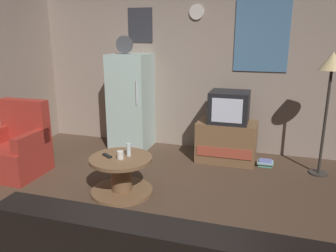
% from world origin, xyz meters
% --- Properties ---
extents(ground_plane, '(12.00, 12.00, 0.00)m').
position_xyz_m(ground_plane, '(0.00, 0.00, 0.00)').
color(ground_plane, '#4C3828').
extents(wall_with_art, '(5.20, 0.12, 2.61)m').
position_xyz_m(wall_with_art, '(0.01, 2.45, 1.31)').
color(wall_with_art, gray).
rests_on(wall_with_art, ground_plane).
extents(fridge, '(0.60, 0.62, 1.77)m').
position_xyz_m(fridge, '(-0.89, 2.10, 0.75)').
color(fridge, silver).
rests_on(fridge, ground_plane).
extents(tv_stand, '(0.84, 0.53, 0.58)m').
position_xyz_m(tv_stand, '(0.66, 1.94, 0.29)').
color(tv_stand, brown).
rests_on(tv_stand, ground_plane).
extents(crt_tv, '(0.54, 0.51, 0.44)m').
position_xyz_m(crt_tv, '(0.68, 1.94, 0.80)').
color(crt_tv, black).
rests_on(crt_tv, tv_stand).
extents(standing_lamp, '(0.32, 0.32, 1.59)m').
position_xyz_m(standing_lamp, '(1.91, 1.80, 1.36)').
color(standing_lamp, '#332D28').
rests_on(standing_lamp, ground_plane).
extents(coffee_table, '(0.72, 0.72, 0.44)m').
position_xyz_m(coffee_table, '(-0.36, 0.53, 0.22)').
color(coffee_table, brown).
rests_on(coffee_table, ground_plane).
extents(wine_glass, '(0.05, 0.05, 0.15)m').
position_xyz_m(wine_glass, '(-0.29, 0.60, 0.52)').
color(wine_glass, silver).
rests_on(wine_glass, coffee_table).
extents(mug_ceramic_white, '(0.08, 0.08, 0.09)m').
position_xyz_m(mug_ceramic_white, '(-0.34, 0.49, 0.49)').
color(mug_ceramic_white, silver).
rests_on(mug_ceramic_white, coffee_table).
extents(remote_control, '(0.15, 0.12, 0.02)m').
position_xyz_m(remote_control, '(-0.52, 0.51, 0.45)').
color(remote_control, black).
rests_on(remote_control, coffee_table).
extents(armchair, '(0.68, 0.68, 0.96)m').
position_xyz_m(armchair, '(-1.91, 0.66, 0.34)').
color(armchair, '#A52D23').
rests_on(armchair, ground_plane).
extents(book_stack, '(0.22, 0.17, 0.09)m').
position_xyz_m(book_stack, '(1.23, 1.87, 0.05)').
color(book_stack, '#59B89F').
rests_on(book_stack, ground_plane).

